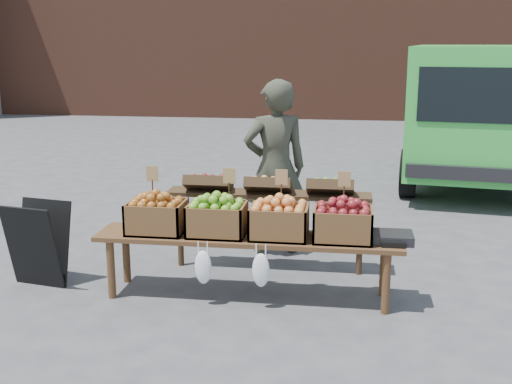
% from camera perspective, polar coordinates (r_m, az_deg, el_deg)
% --- Properties ---
extents(ground, '(80.00, 80.00, 0.00)m').
position_cam_1_polar(ground, '(6.28, 0.58, -7.65)').
color(ground, '#4A494C').
extents(delivery_van, '(2.89, 5.12, 2.17)m').
position_cam_1_polar(delivery_van, '(11.05, 19.05, 6.55)').
color(delivery_van, green).
rests_on(delivery_van, ground).
extents(vendor, '(0.79, 0.65, 1.87)m').
position_cam_1_polar(vendor, '(6.78, 1.71, 2.15)').
color(vendor, '#36382B').
rests_on(vendor, ground).
extents(chalkboard_sign, '(0.58, 0.39, 0.81)m').
position_cam_1_polar(chalkboard_sign, '(6.31, -18.80, -4.38)').
color(chalkboard_sign, black).
rests_on(chalkboard_sign, ground).
extents(back_table, '(2.10, 0.44, 1.04)m').
position_cam_1_polar(back_table, '(6.34, 1.11, -2.48)').
color(back_table, '#372617').
rests_on(back_table, ground).
extents(display_bench, '(2.70, 0.56, 0.57)m').
position_cam_1_polar(display_bench, '(5.75, -0.71, -6.63)').
color(display_bench, '#4E321B').
rests_on(display_bench, ground).
extents(crate_golden_apples, '(0.50, 0.40, 0.28)m').
position_cam_1_polar(crate_golden_apples, '(5.80, -8.81, -2.20)').
color(crate_golden_apples, '#9E582E').
rests_on(crate_golden_apples, display_bench).
extents(crate_russet_pears, '(0.50, 0.40, 0.28)m').
position_cam_1_polar(crate_russet_pears, '(5.67, -3.48, -2.44)').
color(crate_russet_pears, '#507E25').
rests_on(crate_russet_pears, display_bench).
extents(crate_red_apples, '(0.50, 0.40, 0.28)m').
position_cam_1_polar(crate_red_apples, '(5.58, 2.07, -2.66)').
color(crate_red_apples, gold).
rests_on(crate_red_apples, display_bench).
extents(crate_green_apples, '(0.50, 0.40, 0.28)m').
position_cam_1_polar(crate_green_apples, '(5.55, 7.72, -2.86)').
color(crate_green_apples, maroon).
rests_on(crate_green_apples, display_bench).
extents(weighing_scale, '(0.34, 0.30, 0.08)m').
position_cam_1_polar(weighing_scale, '(5.60, 12.05, -3.97)').
color(weighing_scale, black).
rests_on(weighing_scale, display_bench).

